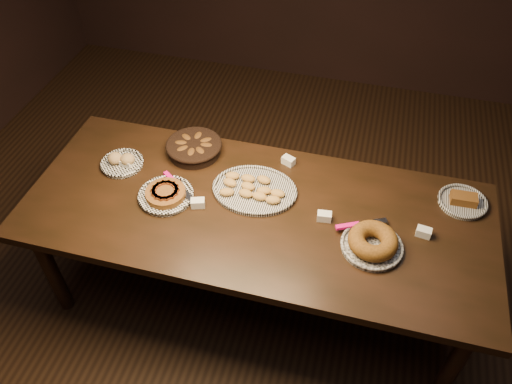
% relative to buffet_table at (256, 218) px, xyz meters
% --- Properties ---
extents(ground, '(5.00, 5.00, 0.00)m').
position_rel_buffet_table_xyz_m(ground, '(0.00, 0.00, -0.68)').
color(ground, black).
rests_on(ground, ground).
extents(buffet_table, '(2.40, 1.00, 0.75)m').
position_rel_buffet_table_xyz_m(buffet_table, '(0.00, 0.00, 0.00)').
color(buffet_table, black).
rests_on(buffet_table, ground).
extents(apple_tart_plate, '(0.31, 0.30, 0.06)m').
position_rel_buffet_table_xyz_m(apple_tart_plate, '(-0.48, -0.04, 0.10)').
color(apple_tart_plate, white).
rests_on(apple_tart_plate, buffet_table).
extents(madeleine_platter, '(0.45, 0.36, 0.05)m').
position_rel_buffet_table_xyz_m(madeleine_platter, '(-0.04, 0.12, 0.09)').
color(madeleine_platter, black).
rests_on(madeleine_platter, buffet_table).
extents(bundt_cake_plate, '(0.34, 0.34, 0.09)m').
position_rel_buffet_table_xyz_m(bundt_cake_plate, '(0.59, -0.10, 0.11)').
color(bundt_cake_plate, black).
rests_on(bundt_cake_plate, buffet_table).
extents(croissant_basket, '(0.32, 0.32, 0.08)m').
position_rel_buffet_table_xyz_m(croissant_basket, '(-0.45, 0.33, 0.12)').
color(croissant_basket, black).
rests_on(croissant_basket, buffet_table).
extents(bread_roll_plate, '(0.24, 0.24, 0.08)m').
position_rel_buffet_table_xyz_m(bread_roll_plate, '(-0.81, 0.13, 0.10)').
color(bread_roll_plate, white).
rests_on(bread_roll_plate, buffet_table).
extents(loaf_plate, '(0.25, 0.25, 0.06)m').
position_rel_buffet_table_xyz_m(loaf_plate, '(1.02, 0.31, 0.09)').
color(loaf_plate, black).
rests_on(loaf_plate, buffet_table).
extents(tent_cards, '(1.68, 0.51, 0.04)m').
position_rel_buffet_table_xyz_m(tent_cards, '(0.04, 0.10, 0.10)').
color(tent_cards, white).
rests_on(tent_cards, buffet_table).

